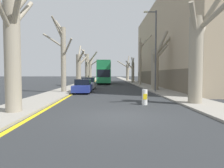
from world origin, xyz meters
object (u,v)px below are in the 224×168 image
object	(u,v)px
street_tree_left_3	(87,67)
street_tree_right_3	(133,71)
street_tree_right_0	(199,51)
street_tree_right_2	(140,61)
street_tree_left_2	(79,68)
street_tree_left_1	(63,55)
lamp_post	(155,47)
street_tree_left_4	(90,69)
street_tree_right_1	(156,66)
traffic_bollard	(145,97)
street_tree_right_4	(127,70)
parked_car_0	(83,86)
double_decker_bus	(104,71)
street_tree_left_0	(13,40)
parked_car_1	(88,83)

from	to	relation	value
street_tree_left_3	street_tree_right_3	world-z (taller)	street_tree_left_3
street_tree_right_0	street_tree_left_3	bearing A→B (deg)	108.62
street_tree_right_2	street_tree_left_2	bearing A→B (deg)	-169.03
street_tree_left_1	lamp_post	distance (m)	9.82
street_tree_left_4	street_tree_right_1	size ratio (longest dim) A/B	1.00
street_tree_left_1	traffic_bollard	distance (m)	11.60
street_tree_left_3	street_tree_right_4	size ratio (longest dim) A/B	1.01
street_tree_right_1	parked_car_0	distance (m)	9.20
parked_car_0	lamp_post	world-z (taller)	lamp_post
street_tree_left_2	street_tree_right_1	xyz separation A→B (m)	(10.47, -8.33, 0.03)
street_tree_left_1	double_decker_bus	size ratio (longest dim) A/B	0.75
street_tree_right_4	parked_car_0	size ratio (longest dim) A/B	1.67
street_tree_right_0	lamp_post	world-z (taller)	lamp_post
lamp_post	street_tree_right_1	bearing A→B (deg)	73.12
street_tree_left_0	street_tree_left_2	xyz separation A→B (m)	(0.00, 22.22, -0.72)
street_tree_left_2	street_tree_right_4	xyz separation A→B (m)	(10.31, 25.51, 0.04)
street_tree_left_4	street_tree_right_2	bearing A→B (deg)	-61.16
street_tree_left_0	street_tree_right_3	xyz separation A→B (m)	(10.32, 35.58, -1.04)
street_tree_left_0	street_tree_right_0	size ratio (longest dim) A/B	1.11
street_tree_right_0	double_decker_bus	world-z (taller)	street_tree_right_0
parked_car_1	parked_car_0	bearing A→B (deg)	-90.00
street_tree_right_3	street_tree_left_3	bearing A→B (deg)	-166.42
street_tree_right_3	parked_car_0	bearing A→B (deg)	-108.73
street_tree_left_3	parked_car_0	size ratio (longest dim) A/B	1.69
street_tree_left_1	parked_car_0	distance (m)	3.89
street_tree_left_0	street_tree_right_4	xyz separation A→B (m)	(10.31, 47.73, -0.69)
double_decker_bus	lamp_post	xyz separation A→B (m)	(5.78, -19.47, 2.26)
street_tree_right_0	street_tree_left_0	bearing A→B (deg)	-165.89
street_tree_left_0	street_tree_right_0	world-z (taller)	street_tree_left_0
street_tree_right_1	lamp_post	size ratio (longest dim) A/B	0.81
street_tree_left_4	parked_car_1	xyz separation A→B (m)	(2.12, -26.39, -2.62)
street_tree_left_4	street_tree_right_0	distance (m)	41.73
street_tree_left_4	street_tree_left_1	bearing A→B (deg)	-90.01
street_tree_left_3	street_tree_right_4	xyz separation A→B (m)	(10.14, 14.60, -0.43)
double_decker_bus	lamp_post	bearing A→B (deg)	-73.47
street_tree_left_4	traffic_bollard	distance (m)	40.99
street_tree_left_1	street_tree_right_0	xyz separation A→B (m)	(10.56, -8.57, -0.49)
street_tree_right_2	traffic_bollard	distance (m)	22.02
street_tree_left_2	street_tree_left_1	bearing A→B (deg)	-90.57
street_tree_left_1	street_tree_right_2	world-z (taller)	street_tree_right_2
street_tree_right_0	street_tree_right_2	xyz separation A→B (m)	(-0.20, 21.58, 0.73)
street_tree_right_2	double_decker_bus	bearing A→B (deg)	134.19
street_tree_left_2	parked_car_0	distance (m)	11.54
street_tree_left_0	street_tree_left_2	size ratio (longest dim) A/B	1.19
street_tree_left_4	double_decker_bus	world-z (taller)	street_tree_left_4
parked_car_1	traffic_bollard	bearing A→B (deg)	-70.11
street_tree_left_3	double_decker_bus	size ratio (longest dim) A/B	0.67
parked_car_0	parked_car_1	world-z (taller)	parked_car_1
street_tree_left_2	double_decker_bus	world-z (taller)	street_tree_left_2
street_tree_left_3	street_tree_left_2	bearing A→B (deg)	-90.92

